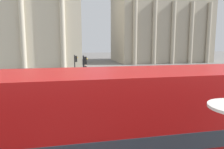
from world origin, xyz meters
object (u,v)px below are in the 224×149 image
at_px(traffic_light_mid, 85,70).
at_px(car_black, 2,98).
at_px(traffic_light_far, 75,65).
at_px(car_maroon, 25,74).
at_px(pedestrian_yellow, 62,76).
at_px(double_decker_bus, 81,135).
at_px(pedestrian_blue, 139,72).
at_px(plaza_building_right, 159,28).
at_px(pedestrian_black, 86,70).

bearing_deg(traffic_light_mid, car_black, -161.62).
distance_m(traffic_light_far, car_maroon, 7.99).
distance_m(traffic_light_mid, car_black, 6.95).
distance_m(traffic_light_mid, pedestrian_yellow, 6.21).
bearing_deg(double_decker_bus, pedestrian_blue, 68.96).
distance_m(double_decker_bus, pedestrian_yellow, 19.39).
distance_m(plaza_building_right, traffic_light_far, 35.54).
bearing_deg(pedestrian_black, car_black, 132.89).
xyz_separation_m(traffic_light_far, pedestrian_blue, (8.19, 1.36, -1.19)).
bearing_deg(pedestrian_black, pedestrian_yellow, 130.87).
xyz_separation_m(pedestrian_black, pedestrian_blue, (6.63, -3.19, 0.00)).
bearing_deg(car_maroon, double_decker_bus, 82.19).
xyz_separation_m(plaza_building_right, pedestrian_yellow, (-23.82, -27.24, -7.30)).
bearing_deg(car_maroon, pedestrian_black, 158.37).
xyz_separation_m(traffic_light_mid, pedestrian_yellow, (-2.02, 5.70, -1.41)).
bearing_deg(double_decker_bus, plaza_building_right, 65.76).
bearing_deg(car_maroon, traffic_light_mid, 102.01).
relative_size(traffic_light_far, pedestrian_yellow, 1.99).
relative_size(pedestrian_black, pedestrian_blue, 1.00).
distance_m(pedestrian_yellow, pedestrian_blue, 9.83).
height_order(car_maroon, pedestrian_black, pedestrian_black).
bearing_deg(car_maroon, pedestrian_blue, 146.43).
height_order(traffic_light_far, pedestrian_yellow, traffic_light_far).
distance_m(traffic_light_mid, pedestrian_blue, 10.68).
height_order(double_decker_bus, pedestrian_blue, double_decker_bus).
bearing_deg(pedestrian_blue, double_decker_bus, 54.56).
bearing_deg(traffic_light_mid, double_decker_bus, -95.40).
relative_size(car_black, car_maroon, 1.00).
relative_size(plaza_building_right, car_maroon, 5.39).
bearing_deg(traffic_light_far, pedestrian_yellow, -170.59).
xyz_separation_m(traffic_light_mid, pedestrian_black, (1.05, 10.50, -1.36)).
relative_size(double_decker_bus, traffic_light_far, 3.28).
distance_m(double_decker_bus, traffic_light_far, 19.60).
bearing_deg(pedestrian_yellow, car_black, -26.37).
xyz_separation_m(traffic_light_far, car_black, (-5.89, -8.07, -1.51)).
xyz_separation_m(traffic_light_far, car_maroon, (-6.29, 4.69, -1.51)).
xyz_separation_m(plaza_building_right, pedestrian_black, (-20.75, -22.44, -7.25)).
height_order(car_black, car_maroon, same).
bearing_deg(double_decker_bus, car_maroon, 104.94).
xyz_separation_m(double_decker_bus, pedestrian_blue, (8.96, 20.94, -1.23)).
bearing_deg(pedestrian_black, double_decker_bus, 157.91).
bearing_deg(double_decker_bus, traffic_light_mid, 86.73).
xyz_separation_m(double_decker_bus, traffic_light_mid, (1.29, 13.64, 0.13)).
bearing_deg(pedestrian_blue, pedestrian_yellow, -2.83).
height_order(plaza_building_right, pedestrian_black, plaza_building_right).
height_order(plaza_building_right, traffic_light_far, plaza_building_right).
distance_m(traffic_light_mid, pedestrian_black, 10.64).
bearing_deg(double_decker_bus, pedestrian_black, 86.60).
bearing_deg(traffic_light_far, traffic_light_mid, -85.03).
xyz_separation_m(car_maroon, pedestrian_black, (7.86, -0.14, 0.32)).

